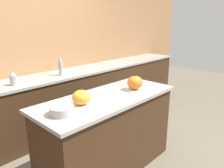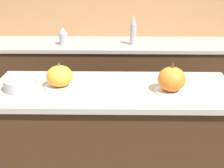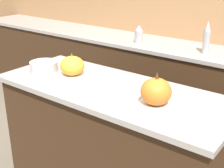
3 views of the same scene
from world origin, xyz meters
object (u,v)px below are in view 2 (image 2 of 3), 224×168
at_px(pumpkin_cake_right, 172,80).
at_px(bottle_short, 63,37).
at_px(mixing_bowl, 20,84).
at_px(pumpkin_cake_left, 60,77).
at_px(bottle_tall, 133,31).

distance_m(pumpkin_cake_right, bottle_short, 1.49).
relative_size(pumpkin_cake_right, mixing_bowl, 1.00).
bearing_deg(mixing_bowl, pumpkin_cake_right, -1.33).
distance_m(pumpkin_cake_right, mixing_bowl, 0.98).
xyz_separation_m(bottle_short, mixing_bowl, (-0.09, -1.18, -0.05)).
relative_size(bottle_short, mixing_bowl, 0.85).
xyz_separation_m(pumpkin_cake_left, bottle_tall, (0.54, 1.14, 0.07)).
bearing_deg(bottle_short, pumpkin_cake_left, -82.04).
xyz_separation_m(pumpkin_cake_right, bottle_short, (-0.88, 1.20, 0.00)).
height_order(pumpkin_cake_left, bottle_short, bottle_short).
bearing_deg(mixing_bowl, bottle_tall, 56.45).
distance_m(pumpkin_cake_right, bottle_tall, 1.23).
distance_m(pumpkin_cake_left, bottle_tall, 1.27).
xyz_separation_m(pumpkin_cake_right, bottle_tall, (-0.19, 1.22, 0.06)).
xyz_separation_m(pumpkin_cake_right, mixing_bowl, (-0.98, 0.02, -0.05)).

